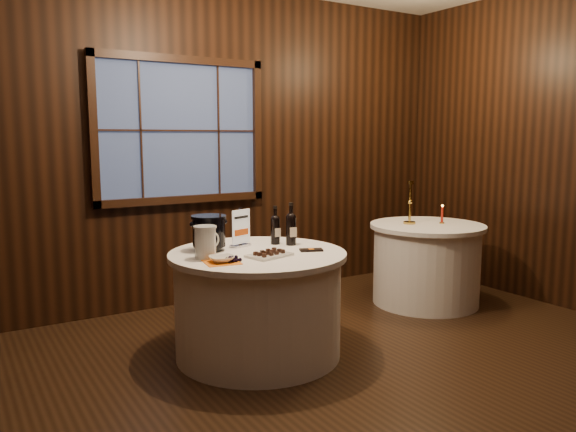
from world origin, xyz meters
TOP-DOWN VIEW (x-y plane):
  - ground at (0.00, 0.00)m, footprint 6.00×6.00m
  - back_wall at (0.00, 2.48)m, footprint 6.00×0.10m
  - main_table at (0.00, 1.00)m, footprint 1.28×1.28m
  - side_table at (2.00, 1.30)m, footprint 1.08×1.08m
  - sign_stand at (-0.01, 1.24)m, footprint 0.17×0.13m
  - port_bottle_left at (0.26, 1.19)m, footprint 0.07×0.07m
  - port_bottle_right at (0.35, 1.10)m, footprint 0.08×0.08m
  - ice_bucket at (-0.28, 1.23)m, footprint 0.25×0.25m
  - chocolate_plate at (-0.01, 0.82)m, footprint 0.34×0.26m
  - chocolate_box at (0.35, 0.83)m, footprint 0.18×0.14m
  - grape_bunch at (-0.30, 0.79)m, footprint 0.17×0.08m
  - glass_pitcher at (-0.40, 1.00)m, footprint 0.21×0.16m
  - orange_napkin at (-0.37, 0.82)m, footprint 0.26×0.26m
  - cracker_bowl at (-0.37, 0.82)m, footprint 0.18×0.18m
  - brass_candlestick at (1.87, 1.41)m, footprint 0.12×0.12m
  - red_candle at (2.14, 1.25)m, footprint 0.05×0.05m

SIDE VIEW (x-z plane):
  - ground at x=0.00m, z-range 0.00..0.00m
  - main_table at x=0.00m, z-range 0.00..0.77m
  - side_table at x=2.00m, z-range 0.00..0.77m
  - orange_napkin at x=-0.37m, z-range 0.77..0.77m
  - chocolate_box at x=0.35m, z-range 0.77..0.78m
  - chocolate_plate at x=-0.01m, z-range 0.77..0.81m
  - grape_bunch at x=-0.30m, z-range 0.77..0.81m
  - cracker_bowl at x=-0.37m, z-range 0.77..0.81m
  - red_candle at x=2.14m, z-range 0.75..0.93m
  - sign_stand at x=-0.01m, z-range 0.72..1.02m
  - glass_pitcher at x=-0.40m, z-range 0.77..1.00m
  - port_bottle_left at x=0.26m, z-range 0.75..1.05m
  - ice_bucket at x=-0.28m, z-range 0.78..1.04m
  - port_bottle_right at x=0.35m, z-range 0.75..1.08m
  - brass_candlestick at x=1.87m, z-range 0.71..1.13m
  - back_wall at x=0.00m, z-range 0.04..3.04m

